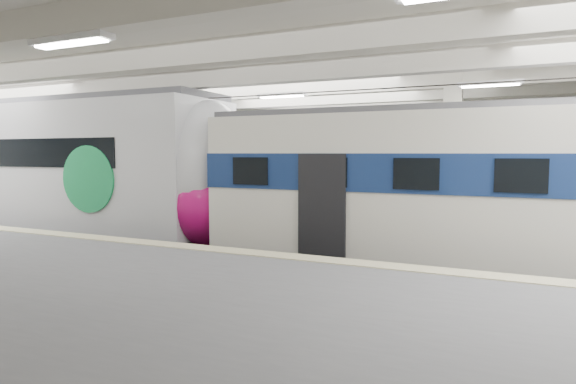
% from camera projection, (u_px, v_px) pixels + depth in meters
% --- Properties ---
extents(station_hall, '(36.00, 24.00, 5.75)m').
position_uv_depth(station_hall, '(217.00, 149.00, 11.73)').
color(station_hall, black).
rests_on(station_hall, ground).
extents(modern_emu, '(15.42, 3.18, 4.90)m').
position_uv_depth(modern_emu, '(70.00, 175.00, 16.25)').
color(modern_emu, silver).
rests_on(modern_emu, ground).
extents(older_rer, '(12.63, 2.79, 4.20)m').
position_uv_depth(older_rer, '(469.00, 194.00, 11.05)').
color(older_rer, silver).
rests_on(older_rer, ground).
extents(far_train, '(14.64, 3.06, 4.64)m').
position_uv_depth(far_train, '(158.00, 170.00, 21.58)').
color(far_train, silver).
rests_on(far_train, ground).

